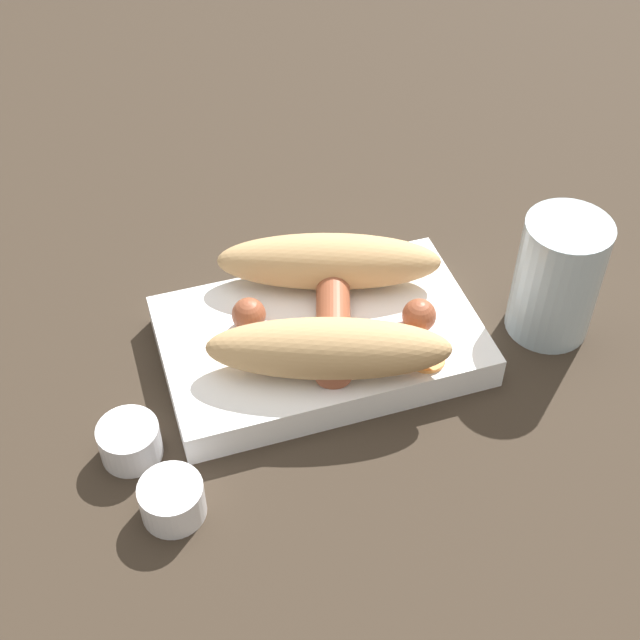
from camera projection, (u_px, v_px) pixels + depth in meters
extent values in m
plane|color=#33281E|center=(320.00, 352.00, 0.77)|extent=(3.00, 3.00, 0.00)
cube|color=white|center=(320.00, 341.00, 0.76)|extent=(0.26, 0.16, 0.03)
ellipsoid|color=tan|center=(329.00, 348.00, 0.70)|extent=(0.20, 0.11, 0.05)
ellipsoid|color=tan|center=(329.00, 261.00, 0.77)|extent=(0.20, 0.11, 0.05)
cylinder|color=brown|center=(334.00, 315.00, 0.74)|extent=(0.07, 0.14, 0.03)
sphere|color=brown|center=(419.00, 316.00, 0.74)|extent=(0.03, 0.03, 0.03)
sphere|color=brown|center=(249.00, 315.00, 0.74)|extent=(0.03, 0.03, 0.03)
cylinder|color=orange|center=(397.00, 351.00, 0.73)|extent=(0.03, 0.03, 0.00)
cylinder|color=#F99E4C|center=(402.00, 336.00, 0.74)|extent=(0.02, 0.02, 0.00)
cylinder|color=#F99E4C|center=(427.00, 358.00, 0.72)|extent=(0.04, 0.04, 0.00)
torus|color=silver|center=(404.00, 335.00, 0.74)|extent=(0.03, 0.03, 0.00)
cylinder|color=white|center=(130.00, 441.00, 0.68)|extent=(0.05, 0.05, 0.03)
cylinder|color=#4C662D|center=(132.00, 448.00, 0.69)|extent=(0.04, 0.04, 0.01)
cylinder|color=white|center=(172.00, 500.00, 0.64)|extent=(0.05, 0.05, 0.03)
cylinder|color=#4C662D|center=(174.00, 507.00, 0.65)|extent=(0.04, 0.04, 0.01)
cylinder|color=silver|center=(557.00, 278.00, 0.75)|extent=(0.07, 0.07, 0.11)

